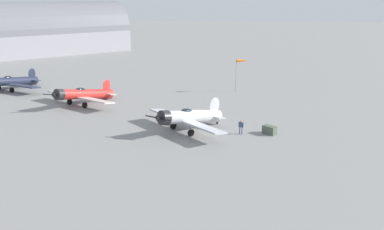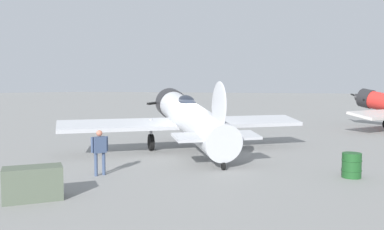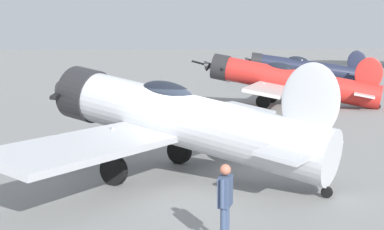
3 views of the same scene
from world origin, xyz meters
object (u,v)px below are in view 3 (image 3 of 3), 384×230
(airplane_foreground, at_px, (177,120))
(airplane_mid_apron, at_px, (288,81))
(airplane_far_line, at_px, (303,68))
(ground_crew_mechanic, at_px, (225,197))

(airplane_foreground, relative_size, airplane_mid_apron, 0.86)
(airplane_far_line, bearing_deg, airplane_mid_apron, 84.98)
(airplane_foreground, distance_m, airplane_far_line, 35.92)
(airplane_foreground, relative_size, ground_crew_mechanic, 6.26)
(airplane_mid_apron, distance_m, airplane_far_line, 16.90)
(airplane_mid_apron, relative_size, airplane_far_line, 0.88)
(ground_crew_mechanic, bearing_deg, airplane_far_line, -87.61)
(airplane_far_line, relative_size, ground_crew_mechanic, 8.19)
(airplane_far_line, bearing_deg, ground_crew_mechanic, 85.87)
(airplane_far_line, bearing_deg, airplane_foreground, 82.30)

